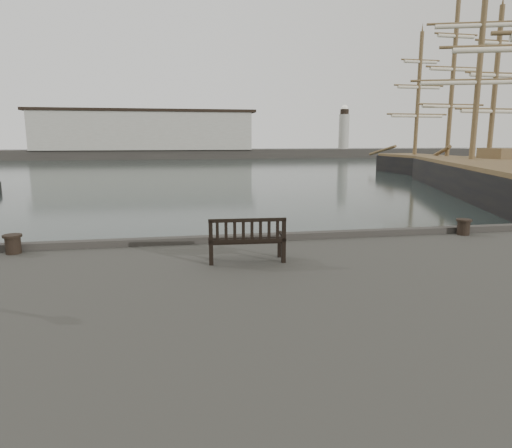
{
  "coord_description": "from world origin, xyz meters",
  "views": [
    {
      "loc": [
        -2.53,
        -12.48,
        4.39
      ],
      "look_at": [
        -0.32,
        -0.5,
        2.1
      ],
      "focal_mm": 32.0,
      "sensor_mm": 36.0,
      "label": 1
    }
  ],
  "objects": [
    {
      "name": "bollard_right",
      "position": [
        5.98,
        -0.5,
        1.79
      ],
      "size": [
        0.57,
        0.57,
        0.47
      ],
      "primitive_type": "cylinder",
      "rotation": [
        0.0,
        0.0,
        -0.32
      ],
      "color": "black",
      "rests_on": "quay"
    },
    {
      "name": "ground",
      "position": [
        0.0,
        0.0,
        0.0
      ],
      "size": [
        400.0,
        400.0,
        0.0
      ],
      "primitive_type": "plane",
      "color": "black",
      "rests_on": "ground"
    },
    {
      "name": "breakwater",
      "position": [
        -4.56,
        92.0,
        4.3
      ],
      "size": [
        140.0,
        9.5,
        12.2
      ],
      "color": "#383530",
      "rests_on": "ground"
    },
    {
      "name": "tall_ship_far",
      "position": [
        28.61,
        35.43,
        0.71
      ],
      "size": [
        5.89,
        24.44,
        20.83
      ],
      "rotation": [
        0.0,
        0.0,
        0.03
      ],
      "color": "black",
      "rests_on": "ground"
    },
    {
      "name": "bollard_left",
      "position": [
        -6.48,
        -0.5,
        1.8
      ],
      "size": [
        0.56,
        0.56,
        0.48
      ],
      "primitive_type": "cylinder",
      "rotation": [
        0.0,
        0.0,
        -0.25
      ],
      "color": "black",
      "rests_on": "quay"
    },
    {
      "name": "bench",
      "position": [
        -0.87,
        -2.28,
        1.89
      ],
      "size": [
        1.8,
        0.71,
        1.02
      ],
      "rotation": [
        0.0,
        0.0,
        -0.06
      ],
      "color": "black",
      "rests_on": "quay"
    }
  ]
}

